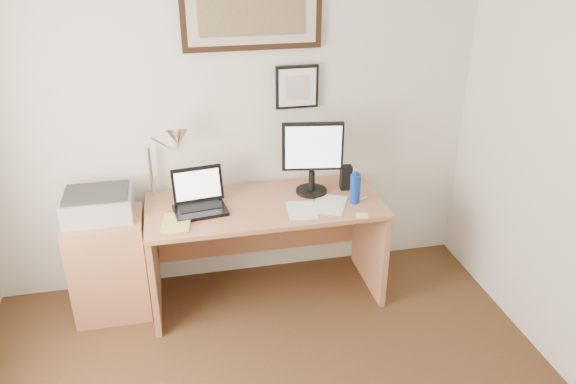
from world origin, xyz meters
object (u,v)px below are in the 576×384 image
object	(u,v)px
side_cabinet	(110,266)
desk	(263,228)
water_bottle	(355,189)
lcd_monitor	(313,155)
laptop	(199,201)
printer	(98,204)
book	(162,223)

from	to	relation	value
side_cabinet	desk	size ratio (longest dim) A/B	0.46
water_bottle	lcd_monitor	distance (m)	0.37
laptop	printer	world-z (taller)	laptop
lcd_monitor	printer	bearing A→B (deg)	-179.69
laptop	water_bottle	bearing A→B (deg)	-6.88
lcd_monitor	printer	size ratio (longest dim) A/B	1.18
desk	side_cabinet	bearing A→B (deg)	-178.11
side_cabinet	lcd_monitor	world-z (taller)	lcd_monitor
printer	laptop	bearing A→B (deg)	-6.13
side_cabinet	printer	distance (m)	0.46
side_cabinet	water_bottle	distance (m)	1.75
lcd_monitor	book	bearing A→B (deg)	-166.56
water_bottle	desk	xyz separation A→B (m)	(-0.60, 0.19, -0.34)
water_bottle	desk	world-z (taller)	water_bottle
desk	laptop	size ratio (longest dim) A/B	4.35
book	laptop	distance (m)	0.30
side_cabinet	printer	size ratio (longest dim) A/B	1.66
book	desk	xyz separation A→B (m)	(0.68, 0.24, -0.24)
side_cabinet	desk	bearing A→B (deg)	1.89
book	laptop	world-z (taller)	laptop
book	desk	distance (m)	0.76
side_cabinet	desk	world-z (taller)	desk
water_bottle	laptop	bearing A→B (deg)	173.12
side_cabinet	laptop	xyz separation A→B (m)	(0.63, -0.03, 0.44)
book	printer	bearing A→B (deg)	149.21
water_bottle	printer	world-z (taller)	water_bottle
book	lcd_monitor	bearing A→B (deg)	13.44
water_bottle	book	bearing A→B (deg)	-178.01
book	printer	size ratio (longest dim) A/B	0.55
side_cabinet	desk	distance (m)	1.08
printer	book	bearing A→B (deg)	-30.79
book	laptop	xyz separation A→B (m)	(0.25, 0.17, 0.05)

